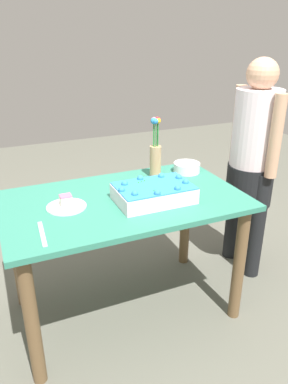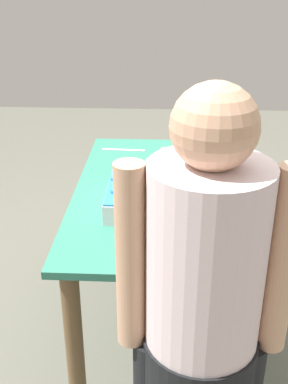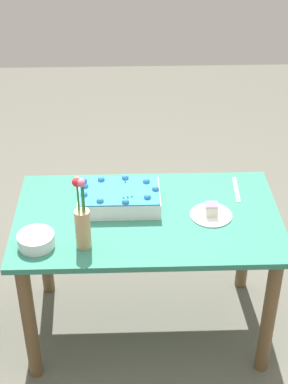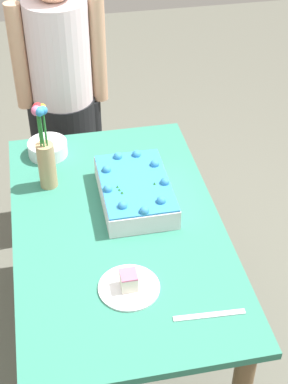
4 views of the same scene
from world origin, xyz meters
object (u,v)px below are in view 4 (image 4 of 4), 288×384
object	(u,v)px
cake_knife	(209,315)
sheet_cake	(135,190)
serving_plate_with_slice	(129,285)
person_standing	(62,89)
flower_vase	(45,154)
fruit_bowl	(48,148)

from	to	relation	value
cake_knife	sheet_cake	bearing A→B (deg)	-75.29
sheet_cake	serving_plate_with_slice	distance (m)	0.47
cake_knife	person_standing	world-z (taller)	person_standing
flower_vase	person_standing	xyz separation A→B (m)	(-0.66, 0.12, -0.08)
serving_plate_with_slice	fruit_bowl	distance (m)	0.87
cake_knife	flower_vase	distance (m)	0.92
fruit_bowl	person_standing	world-z (taller)	person_standing
cake_knife	flower_vase	size ratio (longest dim) A/B	0.62
fruit_bowl	sheet_cake	bearing A→B (deg)	39.48
serving_plate_with_slice	flower_vase	xyz separation A→B (m)	(-0.62, -0.22, 0.14)
sheet_cake	serving_plate_with_slice	world-z (taller)	sheet_cake
fruit_bowl	person_standing	bearing A→B (deg)	166.26
sheet_cake	person_standing	bearing A→B (deg)	-165.70
sheet_cake	fruit_bowl	size ratio (longest dim) A/B	2.40
sheet_cake	person_standing	xyz separation A→B (m)	(-0.83, -0.21, 0.03)
sheet_cake	fruit_bowl	bearing A→B (deg)	-140.52
fruit_bowl	flower_vase	bearing A→B (deg)	-3.23
sheet_cake	serving_plate_with_slice	bearing A→B (deg)	-13.16
serving_plate_with_slice	cake_knife	size ratio (longest dim) A/B	0.89
person_standing	sheet_cake	bearing A→B (deg)	14.30
flower_vase	fruit_bowl	distance (m)	0.26
serving_plate_with_slice	flower_vase	bearing A→B (deg)	-160.27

